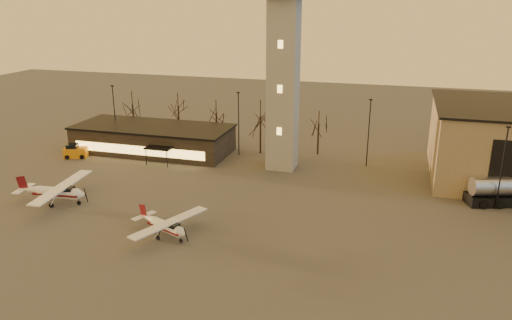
% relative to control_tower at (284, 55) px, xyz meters
% --- Properties ---
extents(ground, '(220.00, 220.00, 0.00)m').
position_rel_control_tower_xyz_m(ground, '(0.00, -30.00, -16.33)').
color(ground, '#494643').
rests_on(ground, ground).
extents(control_tower, '(6.80, 6.80, 32.60)m').
position_rel_control_tower_xyz_m(control_tower, '(0.00, 0.00, 0.00)').
color(control_tower, '#A09C98').
rests_on(control_tower, ground).
extents(terminal, '(25.40, 12.20, 4.30)m').
position_rel_control_tower_xyz_m(terminal, '(-21.99, 1.98, -14.17)').
color(terminal, black).
rests_on(terminal, ground).
extents(light_poles, '(58.50, 12.25, 10.14)m').
position_rel_control_tower_xyz_m(light_poles, '(0.50, 1.00, -10.92)').
color(light_poles, black).
rests_on(light_poles, ground).
extents(tree_row, '(37.20, 9.20, 8.80)m').
position_rel_control_tower_xyz_m(tree_row, '(-13.70, 9.16, -10.39)').
color(tree_row, black).
rests_on(tree_row, ground).
extents(cessna_front, '(7.87, 9.49, 2.70)m').
position_rel_control_tower_xyz_m(cessna_front, '(-6.13, -25.55, -15.40)').
color(cessna_front, silver).
rests_on(cessna_front, ground).
extents(cessna_rear, '(9.55, 12.05, 3.31)m').
position_rel_control_tower_xyz_m(cessna_rear, '(-22.70, -20.95, -15.19)').
color(cessna_rear, white).
rests_on(cessna_rear, ground).
extents(fuel_truck, '(9.87, 5.44, 3.52)m').
position_rel_control_tower_xyz_m(fuel_truck, '(29.37, -6.01, -14.93)').
color(fuel_truck, black).
rests_on(fuel_truck, ground).
extents(service_cart, '(3.83, 3.06, 2.16)m').
position_rel_control_tower_xyz_m(service_cart, '(-32.27, -4.44, -15.50)').
color(service_cart, orange).
rests_on(service_cart, ground).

